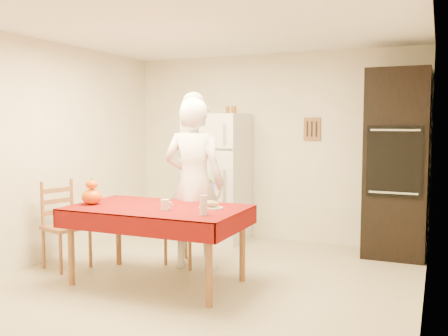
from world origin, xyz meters
The scene contains 17 objects.
floor centered at (0.00, 0.00, 0.00)m, with size 4.50×4.50×0.00m, color tan.
room_shell centered at (0.00, 0.00, 1.62)m, with size 4.02×4.52×2.51m.
refrigerator centered at (-0.65, 1.88, 0.85)m, with size 0.75×0.74×1.70m.
oven_cabinet centered at (1.63, 1.93, 1.10)m, with size 0.70×0.62×2.20m.
dining_table centered at (-0.42, -0.05, 0.69)m, with size 1.70×1.00×0.76m.
chair_far centered at (-0.44, 0.71, 0.51)m, with size 0.50×0.49×0.95m.
chair_left centered at (-1.66, 0.02, 0.51)m, with size 0.51×0.52×0.95m.
seated_woman centered at (-0.32, 0.54, 0.92)m, with size 0.67×0.44×1.85m, color white.
coffee_mug centered at (-0.26, -0.18, 0.81)m, with size 0.08×0.08×0.10m, color white.
pumpkin_lower centered at (-1.10, -0.19, 0.84)m, with size 0.21×0.21×0.15m, color #C43104.
pumpkin_upper centered at (-1.10, -0.19, 0.96)m, with size 0.12×0.12×0.09m, color #E25205.
wine_glass centered at (0.18, -0.27, 0.85)m, with size 0.07×0.07×0.18m, color silver.
bread_plate centered at (0.11, 0.05, 0.77)m, with size 0.24×0.24×0.02m, color white.
bread_loaf centered at (0.11, 0.05, 0.81)m, with size 0.18×0.10×0.06m, color #AA7E53.
spice_jar_left centered at (-0.52, 1.93, 1.75)m, with size 0.05×0.05×0.10m, color brown.
spice_jar_mid centered at (-0.44, 1.93, 1.75)m, with size 0.05×0.05×0.10m, color brown.
spice_jar_right centered at (-0.42, 1.93, 1.75)m, with size 0.05×0.05×0.10m, color brown.
Camera 1 is at (2.08, -4.21, 1.57)m, focal length 40.00 mm.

